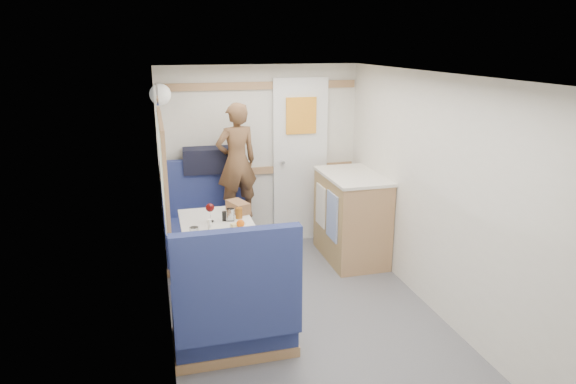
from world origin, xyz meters
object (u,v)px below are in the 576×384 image
object	(u,v)px
tray	(226,230)
pepper_grinder	(224,217)
bench_far	(208,234)
tumbler_left	(194,234)
wine_glass	(210,208)
person	(237,162)
salt_grinder	(210,224)
dinette_table	(218,240)
tumbler_right	(230,215)
duffel_bag	(209,160)
bread_loaf	(238,207)
beer_glass	(239,213)
dome_light	(160,94)
bench_near	(234,316)
cheese_block	(237,225)
orange_fruit	(240,224)
galley_counter	(351,216)

from	to	relation	value
tray	pepper_grinder	size ratio (longest dim) A/B	3.78
bench_far	tumbler_left	xyz separation A→B (m)	(-0.22, -1.24, 0.48)
bench_far	wine_glass	world-z (taller)	bench_far
person	salt_grinder	world-z (taller)	person
dinette_table	salt_grinder	bearing A→B (deg)	-122.03
wine_glass	tumbler_right	size ratio (longest dim) A/B	1.48
duffel_bag	bread_loaf	xyz separation A→B (m)	(0.16, -0.88, -0.26)
person	beer_glass	size ratio (longest dim) A/B	12.42
duffel_bag	beer_glass	world-z (taller)	duffel_bag
wine_glass	tumbler_right	xyz separation A→B (m)	(0.17, -0.02, -0.07)
pepper_grinder	dome_light	bearing A→B (deg)	118.42
duffel_bag	tumbler_right	size ratio (longest dim) A/B	4.75
person	salt_grinder	xyz separation A→B (m)	(-0.40, -1.00, -0.29)
person	bread_loaf	xyz separation A→B (m)	(-0.10, -0.63, -0.28)
bench_near	person	bearing A→B (deg)	79.49
duffel_bag	tumbler_right	bearing A→B (deg)	-83.68
cheese_block	bench_near	bearing A→B (deg)	-101.79
dinette_table	orange_fruit	distance (m)	0.34
bench_near	wine_glass	distance (m)	1.06
dinette_table	dome_light	world-z (taller)	dome_light
person	wine_glass	bearing A→B (deg)	51.85
cheese_block	beer_glass	bearing A→B (deg)	76.45
bench_far	wine_glass	xyz separation A→B (m)	(-0.05, -0.82, 0.54)
tray	beer_glass	bearing A→B (deg)	62.22
duffel_bag	cheese_block	size ratio (longest dim) A/B	5.78
galley_counter	duffel_bag	size ratio (longest dim) A/B	1.71
galley_counter	cheese_block	distance (m)	1.55
orange_fruit	pepper_grinder	world-z (taller)	pepper_grinder
wine_glass	beer_glass	xyz separation A→B (m)	(0.26, 0.03, -0.07)
salt_grinder	tray	bearing A→B (deg)	-37.48
dome_light	bread_loaf	bearing A→B (deg)	-44.64
tray	bread_loaf	size ratio (longest dim) A/B	1.50
duffel_bag	dome_light	bearing A→B (deg)	-145.92
duffel_bag	wine_glass	xyz separation A→B (m)	(-0.12, -1.07, -0.19)
pepper_grinder	dinette_table	bearing A→B (deg)	-170.24
beer_glass	tray	bearing A→B (deg)	-117.78
bench_far	orange_fruit	xyz separation A→B (m)	(0.17, -1.08, 0.47)
person	wine_glass	distance (m)	0.93
bench_far	galley_counter	xyz separation A→B (m)	(1.47, -0.31, 0.17)
cheese_block	wine_glass	distance (m)	0.32
galley_counter	tray	size ratio (longest dim) A/B	2.51
galley_counter	orange_fruit	size ratio (longest dim) A/B	13.36
dome_light	salt_grinder	bearing A→B (deg)	-72.23
dome_light	cheese_block	distance (m)	1.53
bench_far	orange_fruit	bearing A→B (deg)	-81.03
galley_counter	tumbler_left	world-z (taller)	galley_counter
dome_light	salt_grinder	size ratio (longest dim) A/B	2.42
dome_light	tray	distance (m)	1.54
galley_counter	tray	xyz separation A→B (m)	(-1.42, -0.77, 0.26)
dinette_table	dome_light	size ratio (longest dim) A/B	4.60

